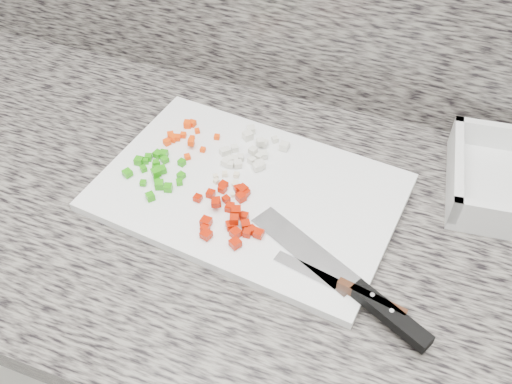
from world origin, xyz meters
The scene contains 10 objects.
cabinet centered at (0.00, 1.44, 0.43)m, with size 3.92×0.62×0.86m, color beige.
countertop centered at (0.00, 1.44, 0.88)m, with size 3.96×0.64×0.04m, color slate.
cutting_board centered at (-0.04, 1.47, 0.91)m, with size 0.44×0.29×0.01m, color white.
carrot_pile centered at (-0.18, 1.54, 0.92)m, with size 0.08×0.09×0.02m.
onion_pile centered at (-0.07, 1.54, 0.92)m, with size 0.10×0.10×0.02m.
green_pepper_pile centered at (-0.19, 1.45, 0.92)m, with size 0.10×0.11×0.02m.
red_pepper_pile centered at (-0.05, 1.41, 0.92)m, with size 0.12×0.12×0.02m.
garlic_pile centered at (-0.07, 1.47, 0.92)m, with size 0.05×0.05×0.01m.
chef_knife centered at (0.15, 1.35, 0.92)m, with size 0.27×0.16×0.02m.
paring_knife centered at (0.15, 1.34, 0.92)m, with size 0.18×0.05×0.02m.
Camera 1 is at (0.18, 0.92, 1.53)m, focal length 40.00 mm.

